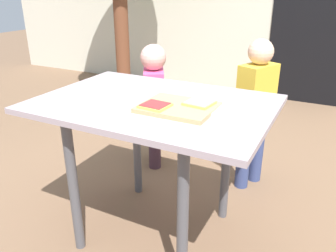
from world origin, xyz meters
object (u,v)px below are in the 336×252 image
at_px(dining_table, 154,121).
at_px(plate_white_right, 206,106).
at_px(pizza_slice_near_left, 155,105).
at_px(child_right, 255,107).
at_px(child_left, 154,98).
at_px(pizza_slice_far_right, 200,103).
at_px(cutting_board, 178,107).
at_px(plate_white_left, 112,85).

height_order(dining_table, plate_white_right, plate_white_right).
relative_size(pizza_slice_near_left, child_right, 0.13).
height_order(dining_table, child_left, child_left).
bearing_deg(plate_white_right, child_left, 134.20).
bearing_deg(child_left, dining_table, -60.73).
relative_size(pizza_slice_far_right, child_right, 0.14).
bearing_deg(child_left, pizza_slice_near_left, -60.37).
xyz_separation_m(plate_white_right, child_left, (-0.64, 0.66, -0.24)).
height_order(cutting_board, pizza_slice_far_right, pizza_slice_far_right).
bearing_deg(dining_table, pizza_slice_near_left, -58.34).
bearing_deg(pizza_slice_near_left, cutting_board, 40.25).
height_order(plate_white_left, plate_white_right, same).
bearing_deg(plate_white_left, dining_table, -20.43).
bearing_deg(cutting_board, pizza_slice_far_right, 34.71).
relative_size(cutting_board, pizza_slice_far_right, 2.44).
bearing_deg(child_right, child_left, -176.85).
height_order(pizza_slice_far_right, plate_white_right, pizza_slice_far_right).
xyz_separation_m(dining_table, pizza_slice_far_right, (0.23, 0.00, 0.13)).
height_order(pizza_slice_far_right, plate_white_left, pizza_slice_far_right).
distance_m(cutting_board, plate_white_left, 0.52).
relative_size(dining_table, plate_white_right, 4.71).
xyz_separation_m(dining_table, child_left, (-0.39, 0.69, -0.14)).
bearing_deg(plate_white_right, child_right, 83.61).
bearing_deg(child_right, pizza_slice_far_right, -97.63).
distance_m(plate_white_left, child_left, 0.62).
relative_size(child_left, child_right, 0.92).
xyz_separation_m(pizza_slice_far_right, child_left, (-0.62, 0.69, -0.27)).
xyz_separation_m(plate_white_left, child_right, (0.67, 0.61, -0.22)).
bearing_deg(pizza_slice_far_right, child_left, 132.14).
height_order(pizza_slice_near_left, child_left, child_left).
bearing_deg(pizza_slice_near_left, plate_white_left, 149.13).
xyz_separation_m(cutting_board, plate_white_right, (0.10, 0.08, -0.01)).
distance_m(pizza_slice_near_left, plate_white_right, 0.24).
height_order(cutting_board, child_left, child_left).
xyz_separation_m(pizza_slice_near_left, plate_white_right, (0.18, 0.15, -0.02)).
bearing_deg(pizza_slice_far_right, plate_white_right, 55.80).
relative_size(pizza_slice_far_right, child_left, 0.15).
bearing_deg(child_left, plate_white_left, -84.53).
bearing_deg(dining_table, plate_white_right, 7.38).
bearing_deg(child_right, plate_white_right, -96.39).
height_order(dining_table, cutting_board, cutting_board).
relative_size(pizza_slice_near_left, plate_white_left, 0.54).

